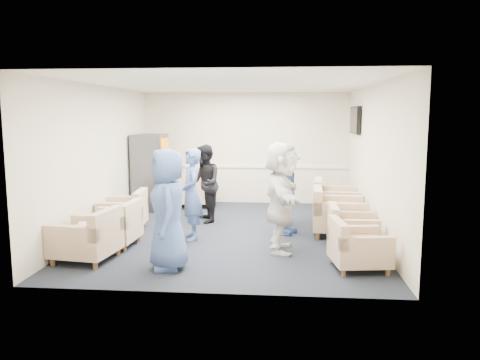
# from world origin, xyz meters

# --- Properties ---
(floor) EXTENTS (6.00, 6.00, 0.00)m
(floor) POSITION_xyz_m (0.00, 0.00, 0.00)
(floor) COLOR black
(floor) RESTS_ON ground
(ceiling) EXTENTS (6.00, 6.00, 0.00)m
(ceiling) POSITION_xyz_m (0.00, 0.00, 2.70)
(ceiling) COLOR white
(ceiling) RESTS_ON back_wall
(back_wall) EXTENTS (5.00, 0.02, 2.70)m
(back_wall) POSITION_xyz_m (0.00, 3.00, 1.35)
(back_wall) COLOR beige
(back_wall) RESTS_ON floor
(front_wall) EXTENTS (5.00, 0.02, 2.70)m
(front_wall) POSITION_xyz_m (0.00, -3.00, 1.35)
(front_wall) COLOR beige
(front_wall) RESTS_ON floor
(left_wall) EXTENTS (0.02, 6.00, 2.70)m
(left_wall) POSITION_xyz_m (-2.50, 0.00, 1.35)
(left_wall) COLOR beige
(left_wall) RESTS_ON floor
(right_wall) EXTENTS (0.02, 6.00, 2.70)m
(right_wall) POSITION_xyz_m (2.50, 0.00, 1.35)
(right_wall) COLOR beige
(right_wall) RESTS_ON floor
(chair_rail) EXTENTS (4.98, 0.04, 0.06)m
(chair_rail) POSITION_xyz_m (0.00, 2.98, 0.90)
(chair_rail) COLOR silver
(chair_rail) RESTS_ON back_wall
(tv) EXTENTS (0.10, 1.00, 0.58)m
(tv) POSITION_xyz_m (2.44, 1.80, 2.05)
(tv) COLOR black
(tv) RESTS_ON right_wall
(armchair_left_near) EXTENTS (0.94, 0.94, 0.67)m
(armchair_left_near) POSITION_xyz_m (-1.96, -1.87, 0.33)
(armchair_left_near) COLOR tan
(armchair_left_near) RESTS_ON floor
(armchair_left_mid) EXTENTS (0.83, 0.83, 0.64)m
(armchair_left_mid) POSITION_xyz_m (-1.85, -1.05, 0.32)
(armchair_left_mid) COLOR tan
(armchair_left_mid) RESTS_ON floor
(armchair_left_far) EXTENTS (0.87, 0.87, 0.64)m
(armchair_left_far) POSITION_xyz_m (-2.03, 0.00, 0.32)
(armchair_left_far) COLOR tan
(armchair_left_far) RESTS_ON floor
(armchair_right_near) EXTENTS (0.85, 0.85, 0.60)m
(armchair_right_near) POSITION_xyz_m (1.93, -1.91, 0.30)
(armchair_right_near) COLOR tan
(armchair_right_near) RESTS_ON floor
(armchair_right_midnear) EXTENTS (0.76, 0.76, 0.60)m
(armchair_right_midnear) POSITION_xyz_m (1.99, -0.88, 0.30)
(armchair_right_midnear) COLOR tan
(armchair_right_midnear) RESTS_ON floor
(armchair_right_midfar) EXTENTS (0.96, 0.96, 0.73)m
(armchair_right_midfar) POSITION_xyz_m (1.85, -0.01, 0.36)
(armchair_right_midfar) COLOR tan
(armchair_right_midfar) RESTS_ON floor
(armchair_right_far) EXTENTS (0.99, 0.99, 0.72)m
(armchair_right_far) POSITION_xyz_m (1.96, 1.17, 0.36)
(armchair_right_far) COLOR tan
(armchair_right_far) RESTS_ON floor
(armchair_corner) EXTENTS (0.89, 0.89, 0.68)m
(armchair_corner) POSITION_xyz_m (-1.11, 2.37, 0.34)
(armchair_corner) COLOR tan
(armchair_corner) RESTS_ON floor
(vending_machine) EXTENTS (0.70, 0.82, 1.73)m
(vending_machine) POSITION_xyz_m (-2.09, 1.97, 0.87)
(vending_machine) COLOR #4C4C53
(vending_machine) RESTS_ON floor
(backpack) EXTENTS (0.35, 0.31, 0.50)m
(backpack) POSITION_xyz_m (-1.71, -0.90, 0.26)
(backpack) COLOR black
(backpack) RESTS_ON floor
(pillow) EXTENTS (0.41, 0.47, 0.12)m
(pillow) POSITION_xyz_m (-1.97, -1.86, 0.50)
(pillow) COLOR beige
(pillow) RESTS_ON armchair_left_near
(person_front_left) EXTENTS (0.76, 0.95, 1.71)m
(person_front_left) POSITION_xyz_m (-0.70, -2.11, 0.85)
(person_front_left) COLOR #415D9D
(person_front_left) RESTS_ON floor
(person_mid_left) EXTENTS (0.55, 0.67, 1.59)m
(person_mid_left) POSITION_xyz_m (-0.67, -0.54, 0.80)
(person_mid_left) COLOR #415D9D
(person_mid_left) RESTS_ON floor
(person_back_left) EXTENTS (0.80, 0.91, 1.58)m
(person_back_left) POSITION_xyz_m (-0.66, 0.79, 0.79)
(person_back_left) COLOR black
(person_back_left) RESTS_ON floor
(person_back_right) EXTENTS (0.57, 0.99, 1.53)m
(person_back_right) POSITION_xyz_m (0.97, 0.68, 0.76)
(person_back_right) COLOR beige
(person_back_right) RESTS_ON floor
(person_mid_right) EXTENTS (0.73, 1.02, 1.60)m
(person_mid_right) POSITION_xyz_m (0.95, -0.01, 0.80)
(person_mid_right) COLOR #415D9D
(person_mid_right) RESTS_ON floor
(person_front_right) EXTENTS (0.53, 1.63, 1.75)m
(person_front_right) POSITION_xyz_m (0.87, -1.13, 0.88)
(person_front_right) COLOR white
(person_front_right) RESTS_ON floor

